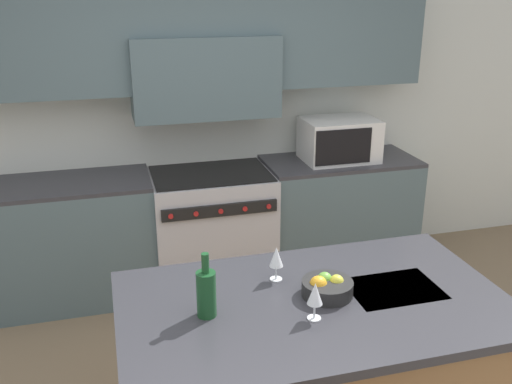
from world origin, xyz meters
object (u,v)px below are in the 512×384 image
Objects in this scene: range_stove at (212,228)px; wine_bottle at (206,292)px; microwave at (339,140)px; wine_glass_far at (277,258)px; wine_glass_near at (315,295)px; fruit_bowl at (327,287)px.

wine_bottle reaches higher than range_stove.
microwave reaches higher than wine_glass_far.
wine_bottle is 1.71× the size of wine_glass_far.
wine_bottle is at bearing -150.21° from wine_glass_far.
wine_glass_far is (-0.05, 0.38, 0.00)m from wine_glass_near.
fruit_bowl is (0.18, -0.20, -0.08)m from wine_glass_far.
wine_bottle is at bearing -126.70° from microwave.
microwave is at bearing 1.00° from range_stove.
wine_bottle is at bearing -177.49° from fruit_bowl.
microwave is 2.44m from wine_bottle.
wine_glass_near is (0.06, -2.09, 0.57)m from range_stove.
wine_glass_near is at bearing -81.98° from wine_glass_far.
wine_bottle is 0.59m from fruit_bowl.
range_stove is 2.05m from wine_bottle.
wine_glass_near is at bearing -115.50° from microwave.
range_stove is at bearing 78.54° from wine_bottle.
wine_bottle reaches higher than wine_glass_far.
range_stove is 5.23× the size of wine_glass_far.
wine_glass_near reaches higher than fruit_bowl.
microwave reaches higher than fruit_bowl.
microwave reaches higher than wine_bottle.
range_stove is 1.59× the size of microwave.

